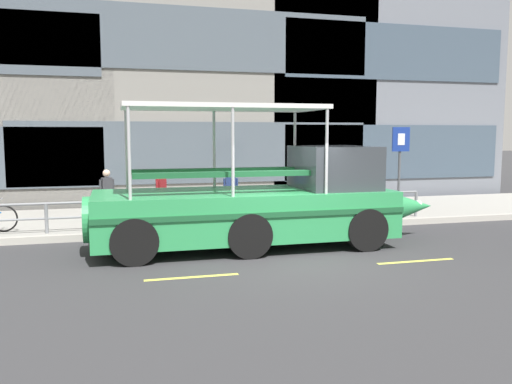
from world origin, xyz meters
TOP-DOWN VIEW (x-y plane):
  - ground_plane at (0.00, 0.00)m, footprint 120.00×120.00m
  - sidewalk at (0.00, 5.60)m, footprint 32.00×4.80m
  - curb_edge at (0.00, 3.11)m, footprint 32.00×0.18m
  - lane_centreline at (-0.00, -1.00)m, footprint 25.80×0.12m
  - curb_guardrail at (-1.05, 3.45)m, footprint 12.49×0.09m
  - parking_sign at (4.96, 4.12)m, footprint 0.60×0.12m
  - duck_tour_boat at (-0.29, 1.35)m, footprint 8.75×2.54m
  - pedestrian_near_bow at (2.62, 4.27)m, footprint 0.26×0.45m
  - pedestrian_mid_left at (-0.47, 4.34)m, footprint 0.43×0.21m
  - pedestrian_mid_right at (-2.51, 4.13)m, footprint 0.32×0.33m
  - pedestrian_near_stern at (-3.99, 4.82)m, footprint 0.41×0.25m

SIDE VIEW (x-z plane):
  - ground_plane at x=0.00m, z-range 0.00..0.00m
  - lane_centreline at x=0.00m, z-range 0.00..0.01m
  - sidewalk at x=0.00m, z-range 0.00..0.18m
  - curb_edge at x=0.00m, z-range 0.00..0.18m
  - curb_guardrail at x=-1.05m, z-range 0.32..1.12m
  - duck_tour_boat at x=-0.29m, z-range -0.63..2.74m
  - pedestrian_mid_right at x=-2.51m, z-range 0.34..1.84m
  - pedestrian_mid_left at x=-0.47m, z-range 0.34..1.84m
  - pedestrian_near_stern at x=-3.99m, z-range 0.34..1.85m
  - pedestrian_near_bow at x=2.62m, z-range 0.35..1.97m
  - parking_sign at x=4.96m, z-range 0.67..3.41m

